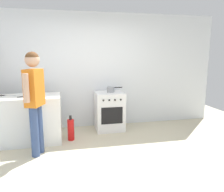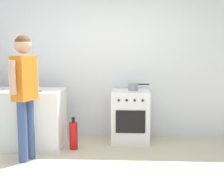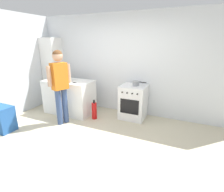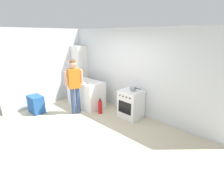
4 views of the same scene
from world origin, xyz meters
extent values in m
plane|color=beige|center=(0.00, 0.00, 0.00)|extent=(8.00, 8.00, 0.00)
cube|color=silver|center=(0.00, 1.95, 1.30)|extent=(6.00, 0.10, 2.60)
cube|color=white|center=(-1.35, 1.20, 0.45)|extent=(1.30, 0.70, 0.90)
cube|color=white|center=(0.35, 1.58, 0.42)|extent=(0.62, 0.60, 0.85)
cube|color=black|center=(0.35, 1.27, 0.40)|extent=(0.46, 0.01, 0.36)
cylinder|color=black|center=(0.21, 1.46, 0.85)|extent=(0.20, 0.20, 0.01)
cylinder|color=black|center=(0.49, 1.46, 0.85)|extent=(0.20, 0.20, 0.01)
cylinder|color=black|center=(0.21, 1.70, 0.85)|extent=(0.20, 0.20, 0.01)
cylinder|color=black|center=(0.49, 1.70, 0.85)|extent=(0.20, 0.20, 0.01)
cylinder|color=black|center=(0.17, 1.26, 0.74)|extent=(0.04, 0.02, 0.04)
cylinder|color=black|center=(0.29, 1.26, 0.74)|extent=(0.04, 0.02, 0.04)
cylinder|color=black|center=(0.41, 1.26, 0.74)|extent=(0.04, 0.02, 0.04)
cylinder|color=black|center=(0.53, 1.26, 0.74)|extent=(0.04, 0.02, 0.04)
cylinder|color=gray|center=(0.39, 1.59, 0.91)|extent=(0.17, 0.17, 0.12)
cylinder|color=black|center=(0.56, 1.59, 0.95)|extent=(0.18, 0.02, 0.02)
cube|color=silver|center=(-1.13, 1.04, 0.90)|extent=(0.10, 0.03, 0.01)
cube|color=black|center=(-1.02, 1.03, 0.91)|extent=(0.11, 0.03, 0.01)
cube|color=silver|center=(-1.62, 1.29, 0.90)|extent=(0.23, 0.13, 0.01)
cube|color=black|center=(-1.78, 1.36, 0.91)|extent=(0.11, 0.07, 0.01)
cube|color=silver|center=(-1.26, 1.15, 0.90)|extent=(0.20, 0.08, 0.01)
cube|color=black|center=(-1.41, 1.11, 0.91)|extent=(0.11, 0.05, 0.01)
cylinder|color=#384C7A|center=(-1.11, 0.50, 0.42)|extent=(0.13, 0.13, 0.85)
cylinder|color=#384C7A|center=(-1.06, 0.65, 0.42)|extent=(0.13, 0.13, 0.85)
cube|color=orange|center=(-1.09, 0.57, 1.15)|extent=(0.31, 0.39, 0.60)
cylinder|color=tan|center=(-1.17, 0.35, 1.18)|extent=(0.09, 0.09, 0.44)
cylinder|color=tan|center=(-1.00, 0.80, 1.18)|extent=(0.09, 0.09, 0.44)
sphere|color=tan|center=(-1.09, 0.57, 1.59)|extent=(0.23, 0.23, 0.23)
sphere|color=brown|center=(-1.09, 0.57, 1.61)|extent=(0.22, 0.22, 0.22)
cylinder|color=red|center=(-0.52, 1.10, 0.21)|extent=(0.13, 0.13, 0.42)
cylinder|color=black|center=(-0.52, 1.10, 0.46)|extent=(0.05, 0.05, 0.08)
camera|label=1|loc=(-0.58, -3.09, 1.67)|focal=35.00mm
camera|label=2|loc=(0.34, -3.95, 1.61)|focal=55.00mm
camera|label=3|loc=(1.60, -2.44, 1.90)|focal=28.00mm
camera|label=4|loc=(3.32, -2.33, 2.43)|focal=28.00mm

